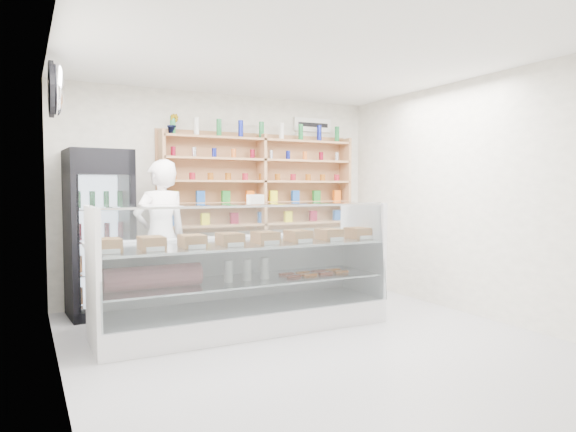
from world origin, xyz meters
TOP-DOWN VIEW (x-y plane):
  - room at (0.00, 0.00)m, footprint 5.00×5.00m
  - display_counter at (-0.41, 0.79)m, footprint 3.09×0.92m
  - shop_worker at (-1.04, 1.88)m, footprint 0.76×0.59m
  - drinks_cooler at (-1.70, 2.13)m, footprint 0.75×0.73m
  - wall_shelving at (0.50, 2.34)m, footprint 2.84×0.28m
  - potted_plant at (-0.75, 2.34)m, footprint 0.18×0.16m
  - security_mirror at (-2.17, 1.20)m, footprint 0.15×0.50m
  - wall_sign at (1.40, 2.47)m, footprint 0.62×0.03m

SIDE VIEW (x-z plane):
  - display_counter at x=-0.41m, z-range -0.31..1.04m
  - shop_worker at x=-1.04m, z-range 0.00..1.84m
  - drinks_cooler at x=-1.70m, z-range 0.00..1.96m
  - room at x=0.00m, z-range -1.10..3.90m
  - wall_shelving at x=0.50m, z-range 0.93..2.26m
  - potted_plant at x=-0.75m, z-range 2.20..2.46m
  - security_mirror at x=-2.17m, z-range 2.20..2.70m
  - wall_sign at x=1.40m, z-range 2.35..2.55m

